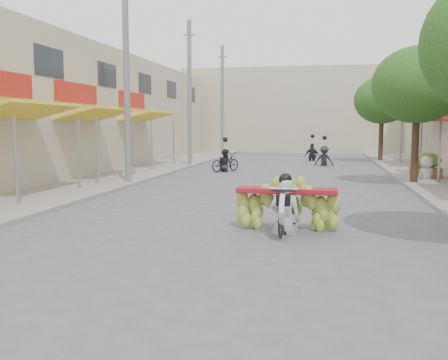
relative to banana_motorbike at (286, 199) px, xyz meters
The scene contains 15 objects.
ground 4.77m from the banana_motorbike, 105.15° to the right, with size 120.00×120.00×0.00m, color #5B5B60.
sidewalk_left 13.32m from the banana_motorbike, 128.22° to the left, with size 4.00×60.00×0.12m, color gray.
shophouse_row_left 16.39m from the banana_motorbike, 144.49° to the left, with size 9.77×40.00×6.00m.
far_building 33.59m from the banana_motorbike, 92.11° to the left, with size 20.00×6.00×7.00m, color #BCB295.
utility_pole_mid 10.51m from the banana_motorbike, 131.67° to the left, with size 0.60×0.24×8.00m.
utility_pole_far 18.04m from the banana_motorbike, 111.95° to the left, with size 0.60×0.24×8.00m.
utility_pole_back 26.51m from the banana_motorbike, 104.60° to the left, with size 0.60×0.24×8.00m.
street_tree_mid 10.77m from the banana_motorbike, 66.20° to the left, with size 3.40×3.40×5.25m.
street_tree_far 22.07m from the banana_motorbike, 79.00° to the left, with size 3.40×3.40×5.25m.
produce_crate_far 12.48m from the banana_motorbike, 66.54° to the left, with size 1.20×0.88×1.16m.
banana_motorbike is the anchor object (origin of this frame).
pedestrian 12.07m from the banana_motorbike, 65.98° to the left, with size 1.04×0.91×1.82m.
bg_motorbike_a 14.02m from the banana_motorbike, 106.62° to the left, with size 1.45×1.74×1.95m.
bg_motorbike_b 18.00m from the banana_motorbike, 87.56° to the left, with size 1.07×1.61×1.95m.
bg_motorbike_c 21.71m from the banana_motorbike, 89.96° to the left, with size 1.07×1.61×1.95m.
Camera 1 is at (2.03, -6.07, 2.31)m, focal length 40.00 mm.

